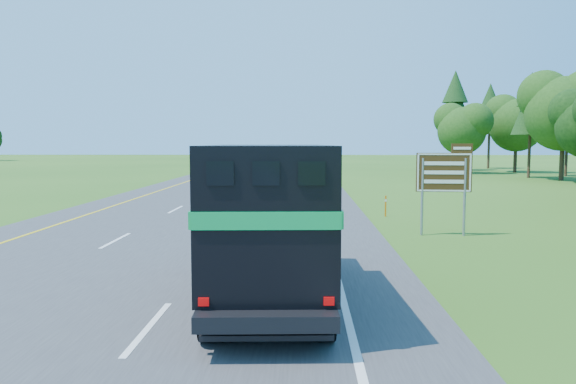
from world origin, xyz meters
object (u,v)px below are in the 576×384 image
object	(u,v)px
horse_truck	(269,217)
exit_sign	(445,176)
far_car	(264,156)
white_suv	(233,163)

from	to	relation	value
horse_truck	exit_sign	bearing A→B (deg)	53.25
horse_truck	exit_sign	world-z (taller)	exit_sign
horse_truck	far_car	distance (m)	95.81
horse_truck	far_car	world-z (taller)	horse_truck
white_suv	exit_sign	world-z (taller)	exit_sign
exit_sign	horse_truck	bearing A→B (deg)	-119.24
white_suv	far_car	world-z (taller)	white_suv
white_suv	horse_truck	bearing A→B (deg)	-79.19
far_car	exit_sign	distance (m)	87.84
exit_sign	far_car	bearing A→B (deg)	103.23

